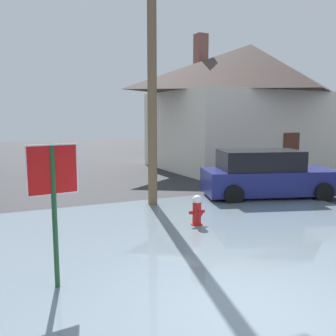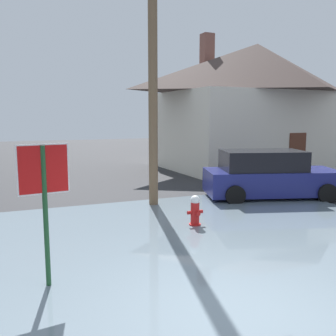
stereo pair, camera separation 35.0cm
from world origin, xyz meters
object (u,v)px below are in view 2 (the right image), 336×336
Objects in this scene: stop_sign_near at (44,186)px; house at (256,104)px; parked_car at (269,176)px; fire_hydrant at (195,212)px; utility_pole at (153,48)px.

stop_sign_near is 16.45m from house.
parked_car is (-4.26, -7.07, -2.67)m from house.
fire_hydrant is at bearing -131.30° from house.
parked_car is at bearing 29.79° from stop_sign_near.
fire_hydrant is at bearing -84.53° from utility_pole.
house is (8.32, 6.71, -1.34)m from utility_pole.
parked_car is at bearing -121.09° from house.
parked_car is at bearing 29.15° from fire_hydrant.
parked_car reaches higher than fire_hydrant.
parked_car is (7.50, 4.29, -0.93)m from stop_sign_near.
utility_pole is 10.77m from house.
stop_sign_near is at bearing -150.21° from parked_car.
fire_hydrant is 0.17× the size of parked_car.
stop_sign_near reaches higher than parked_car.
fire_hydrant is 0.09× the size of utility_pole.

